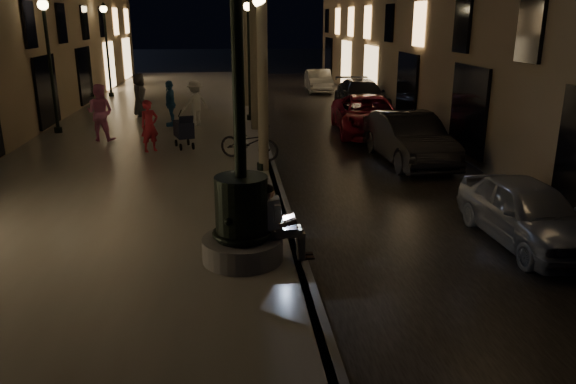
{
  "coord_description": "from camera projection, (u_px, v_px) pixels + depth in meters",
  "views": [
    {
      "loc": [
        -1.16,
        -7.02,
        4.23
      ],
      "look_at": [
        -0.1,
        3.0,
        1.09
      ],
      "focal_mm": 35.0,
      "sensor_mm": 36.0,
      "label": 1
    }
  ],
  "objects": [
    {
      "name": "lamp_curb_c",
      "position": [
        243.0,
        37.0,
        29.83
      ],
      "size": [
        0.36,
        0.36,
        4.81
      ],
      "color": "black",
      "rests_on": "promenade"
    },
    {
      "name": "car_fifth",
      "position": [
        319.0,
        81.0,
        33.24
      ],
      "size": [
        1.54,
        3.99,
        1.29
      ],
      "primitive_type": "imported",
      "rotation": [
        0.0,
        0.0,
        -0.04
      ],
      "color": "gray",
      "rests_on": "ground"
    },
    {
      "name": "curb_strip",
      "position": [
        259.0,
        126.0,
        22.25
      ],
      "size": [
        0.25,
        45.0,
        0.2
      ],
      "primitive_type": "cube",
      "color": "#59595B",
      "rests_on": "ground"
    },
    {
      "name": "car_front",
      "position": [
        528.0,
        212.0,
        10.83
      ],
      "size": [
        1.61,
        3.76,
        1.26
      ],
      "primitive_type": "imported",
      "rotation": [
        0.0,
        0.0,
        0.03
      ],
      "color": "#93969A",
      "rests_on": "ground"
    },
    {
      "name": "lamp_curb_a",
      "position": [
        260.0,
        57.0,
        14.64
      ],
      "size": [
        0.36,
        0.36,
        4.81
      ],
      "color": "black",
      "rests_on": "promenade"
    },
    {
      "name": "lamp_curb_b",
      "position": [
        249.0,
        44.0,
        22.24
      ],
      "size": [
        0.36,
        0.36,
        4.81
      ],
      "color": "black",
      "rests_on": "promenade"
    },
    {
      "name": "car_second",
      "position": [
        409.0,
        138.0,
        16.9
      ],
      "size": [
        1.84,
        4.62,
        1.5
      ],
      "primitive_type": "imported",
      "rotation": [
        0.0,
        0.0,
        0.06
      ],
      "color": "black",
      "rests_on": "ground"
    },
    {
      "name": "pedestrian_blue",
      "position": [
        170.0,
        103.0,
        21.58
      ],
      "size": [
        0.52,
        1.06,
        1.75
      ],
      "primitive_type": "imported",
      "rotation": [
        0.0,
        0.0,
        4.81
      ],
      "color": "#255487",
      "rests_on": "promenade"
    },
    {
      "name": "car_third",
      "position": [
        368.0,
        115.0,
        21.1
      ],
      "size": [
        2.76,
        5.29,
        1.42
      ],
      "primitive_type": "imported",
      "rotation": [
        0.0,
        0.0,
        -0.08
      ],
      "color": "maroon",
      "rests_on": "ground"
    },
    {
      "name": "lamp_left_c",
      "position": [
        106.0,
        38.0,
        29.12
      ],
      "size": [
        0.36,
        0.36,
        4.81
      ],
      "color": "black",
      "rests_on": "promenade"
    },
    {
      "name": "seated_man_laptop",
      "position": [
        278.0,
        220.0,
        9.63
      ],
      "size": [
        0.98,
        0.33,
        1.35
      ],
      "color": "gray",
      "rests_on": "promenade"
    },
    {
      "name": "lamp_left_b",
      "position": [
        48.0,
        47.0,
        19.63
      ],
      "size": [
        0.36,
        0.36,
        4.81
      ],
      "color": "black",
      "rests_on": "promenade"
    },
    {
      "name": "pedestrian_pink",
      "position": [
        100.0,
        112.0,
        18.98
      ],
      "size": [
        1.1,
        0.95,
        1.92
      ],
      "primitive_type": "imported",
      "rotation": [
        0.0,
        0.0,
        2.86
      ],
      "color": "pink",
      "rests_on": "promenade"
    },
    {
      "name": "car_rear",
      "position": [
        361.0,
        96.0,
        26.37
      ],
      "size": [
        2.12,
        4.98,
        1.43
      ],
      "primitive_type": "imported",
      "rotation": [
        0.0,
        0.0,
        -0.02
      ],
      "color": "#28292D",
      "rests_on": "ground"
    },
    {
      "name": "pedestrian_white",
      "position": [
        195.0,
        103.0,
        21.68
      ],
      "size": [
        1.29,
        1.12,
        1.74
      ],
      "primitive_type": "imported",
      "rotation": [
        0.0,
        0.0,
        3.67
      ],
      "color": "silver",
      "rests_on": "promenade"
    },
    {
      "name": "pedestrian_dark",
      "position": [
        140.0,
        95.0,
        23.66
      ],
      "size": [
        0.61,
        0.91,
        1.81
      ],
      "primitive_type": "imported",
      "rotation": [
        0.0,
        0.0,
        1.61
      ],
      "color": "#38393E",
      "rests_on": "promenade"
    },
    {
      "name": "cobble_lane",
      "position": [
        333.0,
        127.0,
        22.58
      ],
      "size": [
        6.0,
        45.0,
        0.02
      ],
      "primitive_type": "cube",
      "color": "black",
      "rests_on": "ground"
    },
    {
      "name": "fountain_lamppost",
      "position": [
        242.0,
        204.0,
        9.48
      ],
      "size": [
        1.4,
        1.4,
        5.21
      ],
      "color": "#59595B",
      "rests_on": "promenade"
    },
    {
      "name": "promenade",
      "position": [
        156.0,
        128.0,
        21.85
      ],
      "size": [
        8.0,
        45.0,
        0.2
      ],
      "primitive_type": "cube",
      "color": "slate",
      "rests_on": "ground"
    },
    {
      "name": "ground",
      "position": [
        259.0,
        129.0,
        22.28
      ],
      "size": [
        120.0,
        120.0,
        0.0
      ],
      "primitive_type": "plane",
      "color": "black",
      "rests_on": "ground"
    },
    {
      "name": "stroller",
      "position": [
        184.0,
        129.0,
        17.94
      ],
      "size": [
        0.72,
        1.2,
        1.21
      ],
      "rotation": [
        0.0,
        0.0,
        0.3
      ],
      "color": "black",
      "rests_on": "promenade"
    },
    {
      "name": "bicycle",
      "position": [
        249.0,
        142.0,
        16.58
      ],
      "size": [
        1.98,
        1.51,
        1.0
      ],
      "primitive_type": "imported",
      "rotation": [
        0.0,
        0.0,
        1.06
      ],
      "color": "black",
      "rests_on": "promenade"
    },
    {
      "name": "lamp_curb_d",
      "position": [
        240.0,
        33.0,
        37.43
      ],
      "size": [
        0.36,
        0.36,
        4.81
      ],
      "color": "black",
      "rests_on": "promenade"
    },
    {
      "name": "pedestrian_red",
      "position": [
        149.0,
        126.0,
        17.44
      ],
      "size": [
        0.7,
        0.65,
        1.61
      ],
      "primitive_type": "imported",
      "rotation": [
        0.0,
        0.0,
        0.59
      ],
      "color": "#B22332",
      "rests_on": "promenade"
    }
  ]
}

